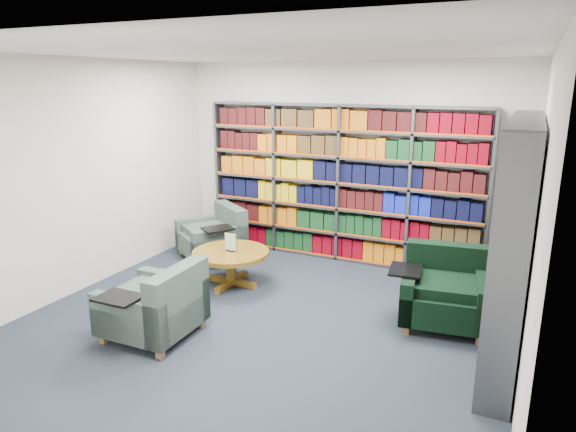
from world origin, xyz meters
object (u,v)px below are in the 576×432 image
at_px(chair_teal_front, 159,308).
at_px(chair_teal_left, 216,237).
at_px(chair_green_right, 444,293).
at_px(coffee_table, 231,258).

bearing_deg(chair_teal_front, chair_teal_left, 109.47).
height_order(chair_green_right, coffee_table, chair_green_right).
xyz_separation_m(chair_green_right, chair_teal_front, (-2.55, -1.61, -0.01)).
distance_m(chair_teal_left, chair_teal_front, 2.45).
bearing_deg(chair_green_right, chair_teal_left, 168.28).
height_order(chair_teal_left, chair_green_right, chair_green_right).
distance_m(chair_teal_left, coffee_table, 1.13).
relative_size(chair_teal_left, coffee_table, 1.19).
height_order(chair_teal_front, coffee_table, chair_teal_front).
bearing_deg(chair_green_right, chair_teal_front, -147.64).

